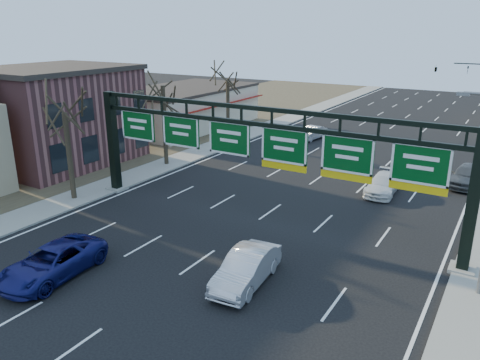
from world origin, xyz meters
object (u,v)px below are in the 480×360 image
Objects in this scene: car_silver_sedan at (246,268)px; sign_gantry at (258,150)px; car_blue_suv at (53,262)px; car_white_wagon at (383,184)px.

sign_gantry is at bearing 109.89° from car_silver_sedan.
car_blue_suv is (-5.27, -10.71, -3.87)m from sign_gantry.
car_blue_suv is 1.15× the size of car_white_wagon.
car_blue_suv reaches higher than car_white_wagon.
car_white_wagon is at bearing 57.76° from car_blue_suv.
car_blue_suv is at bearing -119.35° from car_white_wagon.
car_silver_sedan is (3.02, -6.51, -3.84)m from sign_gantry.
sign_gantry reaches higher than car_blue_suv.
car_blue_suv is at bearing -116.17° from sign_gantry.
sign_gantry is at bearing -120.59° from car_white_wagon.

